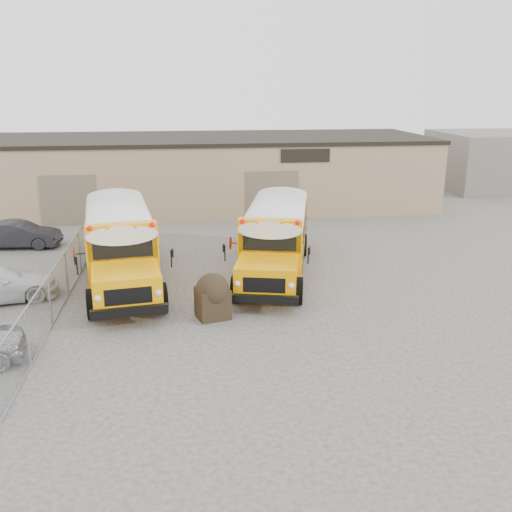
{
  "coord_description": "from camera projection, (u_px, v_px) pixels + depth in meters",
  "views": [
    {
      "loc": [
        -1.3,
        -18.9,
        8.01
      ],
      "look_at": [
        1.38,
        2.18,
        1.6
      ],
      "focal_mm": 40.0,
      "sensor_mm": 36.0,
      "label": 1
    }
  ],
  "objects": [
    {
      "name": "ground",
      "position": [
        226.0,
        317.0,
        20.42
      ],
      "size": [
        120.0,
        120.0,
        0.0
      ],
      "primitive_type": "plane",
      "color": "#454240",
      "rests_on": "ground"
    },
    {
      "name": "school_bus_left",
      "position": [
        114.0,
        206.0,
        30.26
      ],
      "size": [
        4.1,
        11.01,
        3.15
      ],
      "color": "#FFA404",
      "rests_on": "ground"
    },
    {
      "name": "car_dark",
      "position": [
        18.0,
        235.0,
        29.01
      ],
      "size": [
        4.22,
        1.74,
        1.36
      ],
      "primitive_type": "imported",
      "rotation": [
        0.0,
        0.0,
        1.5
      ],
      "color": "black",
      "rests_on": "ground"
    },
    {
      "name": "school_bus_right",
      "position": [
        284.0,
        203.0,
        31.35
      ],
      "size": [
        4.82,
        10.64,
        3.03
      ],
      "color": "#FFA100",
      "rests_on": "ground"
    },
    {
      "name": "distant_building_right",
      "position": [
        502.0,
        160.0,
        45.48
      ],
      "size": [
        10.0,
        8.0,
        4.4
      ],
      "primitive_type": "cube",
      "color": "gray",
      "rests_on": "ground"
    },
    {
      "name": "tarp_bundle",
      "position": [
        213.0,
        295.0,
        20.19
      ],
      "size": [
        1.32,
        1.24,
        1.65
      ],
      "color": "black",
      "rests_on": "ground"
    },
    {
      "name": "warehouse",
      "position": [
        203.0,
        171.0,
        38.73
      ],
      "size": [
        30.2,
        10.2,
        4.67
      ],
      "color": "#98795D",
      "rests_on": "ground"
    },
    {
      "name": "chainlink_fence",
      "position": [
        67.0,
        274.0,
        22.29
      ],
      "size": [
        0.07,
        18.07,
        1.81
      ],
      "color": "gray",
      "rests_on": "ground"
    }
  ]
}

